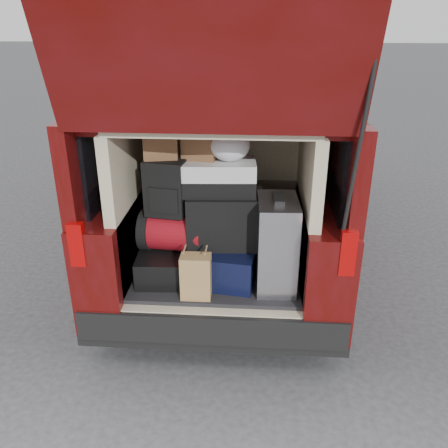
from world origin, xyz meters
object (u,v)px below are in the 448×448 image
(kraft_bag, at_px, (196,277))
(black_soft_case, at_px, (225,219))
(backpack, at_px, (165,188))
(red_duffel, at_px, (172,230))
(silver_roller, at_px, (276,244))
(black_hardshell, at_px, (165,262))
(navy_hardshell, at_px, (225,259))
(twotone_duffel, at_px, (218,177))

(kraft_bag, bearing_deg, black_soft_case, 61.97)
(black_soft_case, relative_size, backpack, 1.37)
(backpack, bearing_deg, kraft_bag, -41.66)
(kraft_bag, relative_size, black_soft_case, 0.59)
(kraft_bag, height_order, red_duffel, red_duffel)
(silver_roller, distance_m, red_duffel, 0.78)
(red_duffel, bearing_deg, kraft_bag, -51.65)
(silver_roller, xyz_separation_m, black_soft_case, (-0.37, 0.13, 0.12))
(black_hardshell, relative_size, red_duffel, 1.13)
(silver_roller, distance_m, black_soft_case, 0.42)
(navy_hardshell, height_order, black_soft_case, black_soft_case)
(kraft_bag, bearing_deg, red_duffel, 122.64)
(navy_hardshell, distance_m, twotone_duffel, 0.64)
(black_hardshell, height_order, silver_roller, silver_roller)
(red_duffel, bearing_deg, black_soft_case, 7.20)
(navy_hardshell, xyz_separation_m, kraft_bag, (-0.18, -0.33, 0.03))
(kraft_bag, bearing_deg, twotone_duffel, 69.68)
(kraft_bag, bearing_deg, black_hardshell, 133.28)
(silver_roller, height_order, backpack, backpack)
(kraft_bag, distance_m, black_soft_case, 0.48)
(navy_hardshell, height_order, red_duffel, red_duffel)
(navy_hardshell, height_order, kraft_bag, kraft_bag)
(navy_hardshell, bearing_deg, red_duffel, -171.81)
(kraft_bag, distance_m, twotone_duffel, 0.71)
(navy_hardshell, height_order, silver_roller, silver_roller)
(red_duffel, xyz_separation_m, twotone_duffel, (0.34, 0.02, 0.42))
(black_soft_case, height_order, backpack, backpack)
(silver_roller, xyz_separation_m, backpack, (-0.79, 0.07, 0.37))
(backpack, bearing_deg, black_hardshell, 176.67)
(kraft_bag, relative_size, backpack, 0.81)
(silver_roller, height_order, black_soft_case, silver_roller)
(black_hardshell, xyz_separation_m, navy_hardshell, (0.46, 0.04, 0.03))
(kraft_bag, xyz_separation_m, backpack, (-0.24, 0.28, 0.54))
(navy_hardshell, distance_m, silver_roller, 0.44)
(red_duffel, xyz_separation_m, backpack, (-0.03, -0.05, 0.35))
(twotone_duffel, bearing_deg, silver_roller, -21.76)
(black_hardshell, height_order, red_duffel, red_duffel)
(navy_hardshell, distance_m, backpack, 0.71)
(red_duffel, distance_m, black_soft_case, 0.40)
(black_soft_case, bearing_deg, twotone_duffel, 167.20)
(navy_hardshell, relative_size, red_duffel, 1.29)
(navy_hardshell, distance_m, kraft_bag, 0.38)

